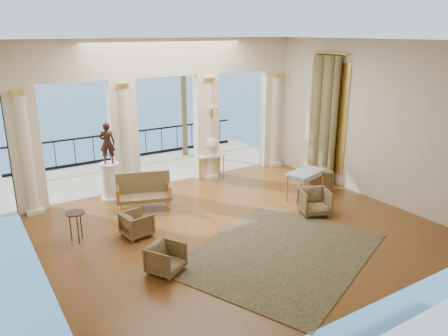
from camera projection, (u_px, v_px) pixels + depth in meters
floor at (236, 227)px, 10.95m from camera, size 9.00×9.00×0.00m
room_walls at (266, 122)px, 9.18m from camera, size 9.00×9.00×9.00m
arcade at (167, 104)px, 13.26m from camera, size 9.00×0.56×4.50m
terrace at (146, 169)px, 15.65m from camera, size 10.00×3.60×0.10m
balustrade at (129, 147)px, 16.80m from camera, size 9.00×0.06×1.03m
palm_tree at (182, 48)px, 16.06m from camera, size 2.00×2.00×4.50m
curtain at (323, 120)px, 13.73m from camera, size 0.33×1.40×4.09m
window_frame at (327, 117)px, 13.80m from camera, size 0.04×1.60×3.40m
wall_sconce at (212, 112)px, 13.82m from camera, size 0.30×0.11×0.33m
rug at (281, 252)px, 9.67m from camera, size 5.35×4.85×0.02m
armchair_a at (166, 257)px, 8.82m from camera, size 0.86×0.84×0.66m
armchair_b at (315, 201)px, 11.62m from camera, size 0.95×0.92×0.76m
armchair_c at (316, 179)px, 13.28m from camera, size 0.89×0.92×0.77m
armchair_d at (137, 223)px, 10.39m from camera, size 0.68×0.72×0.66m
settee at (144, 191)px, 12.01m from camera, size 1.61×1.09×0.99m
game_table at (306, 174)px, 12.65m from camera, size 1.32×0.96×0.81m
pedestal at (110, 182)px, 12.59m from camera, size 0.60×0.60×1.10m
statue at (107, 143)px, 12.24m from camera, size 0.51×0.43×1.18m
console_table at (212, 159)px, 14.33m from camera, size 0.90×0.47×0.81m
urn at (212, 145)px, 14.19m from camera, size 0.44×0.44×0.59m
side_table at (75, 216)px, 10.05m from camera, size 0.44×0.44×0.72m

